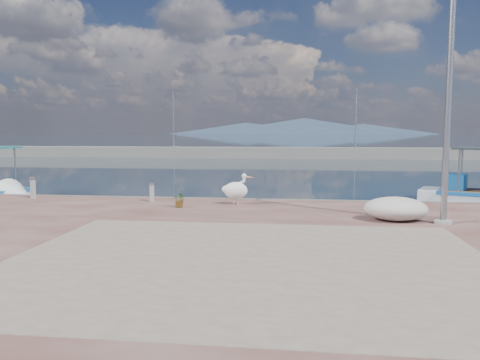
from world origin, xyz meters
name	(u,v)px	position (x,y,z in m)	size (l,w,h in m)	color
ground	(222,246)	(0.00, 0.00, 0.00)	(1400.00, 1400.00, 0.00)	#162635
quay	(144,343)	(0.00, -6.00, 0.25)	(44.00, 22.00, 0.50)	#512A23
quay_patch	(248,261)	(1.00, -3.00, 0.50)	(9.00, 7.00, 0.01)	gray
breakwater	(280,153)	(0.00, 40.00, 0.60)	(120.00, 2.20, 7.50)	gray
mountains	(300,127)	(4.39, 650.00, 9.51)	(370.00, 280.00, 22.00)	#28384C
pelican	(236,190)	(-0.11, 3.67, 0.98)	(1.05, 0.49, 1.03)	tan
lamp_post	(448,96)	(5.66, 1.15, 3.80)	(0.44, 0.96, 7.00)	gray
bollard_near	(152,191)	(-3.05, 3.94, 0.86)	(0.22, 0.22, 0.66)	gray
bollard_far	(33,187)	(-7.55, 4.20, 0.92)	(0.25, 0.25, 0.78)	gray
potted_plant	(180,200)	(-1.80, 2.87, 0.73)	(0.42, 0.36, 0.46)	#33722D
net_pile_d	(396,209)	(4.53, 1.46, 0.82)	(1.70, 1.27, 0.64)	silver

